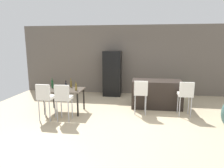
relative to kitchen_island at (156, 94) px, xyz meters
name	(u,v)px	position (x,y,z in m)	size (l,w,h in m)	color
ground_plane	(134,115)	(-0.72, -0.93, -0.46)	(10.00, 10.00, 0.00)	#C6B28E
back_wall	(137,60)	(-0.72, 1.86, 0.99)	(10.00, 0.12, 2.90)	#665B51
kitchen_island	(156,94)	(0.00, 0.00, 0.00)	(1.65, 0.83, 0.92)	black
bar_chair_left	(141,92)	(-0.54, -0.80, 0.24)	(0.41, 0.41, 1.05)	white
bar_chair_middle	(186,93)	(0.77, -0.80, 0.24)	(0.40, 0.40, 1.05)	white
dining_table	(64,92)	(-2.89, -0.93, 0.20)	(1.16, 0.78, 0.74)	#4C4238
dining_chair_near	(45,96)	(-3.16, -1.69, 0.24)	(0.42, 0.42, 1.05)	white
dining_chair_far	(63,97)	(-2.63, -1.69, 0.24)	(0.41, 0.41, 1.05)	white
wine_bottle_inner	(66,87)	(-2.77, -1.10, 0.39)	(0.08, 0.08, 0.31)	black
wine_bottle_near	(76,87)	(-2.48, -1.05, 0.39)	(0.07, 0.07, 0.27)	brown
wine_bottle_middle	(71,84)	(-2.78, -0.63, 0.39)	(0.07, 0.07, 0.29)	brown
wine_bottle_far	(52,84)	(-3.34, -0.82, 0.41)	(0.07, 0.07, 0.32)	#194723
wine_glass_left	(66,87)	(-2.72, -1.22, 0.40)	(0.07, 0.07, 0.17)	silver
refrigerator	(112,73)	(-1.71, 1.42, 0.46)	(0.72, 0.68, 1.84)	black
potted_plant	(183,88)	(1.16, 1.41, -0.08)	(0.45, 0.45, 0.64)	beige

